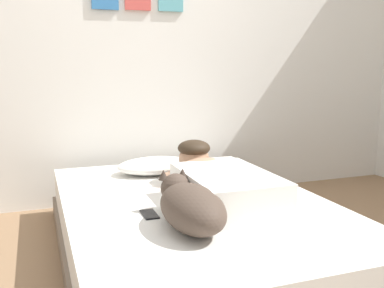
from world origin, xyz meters
The scene contains 8 objects.
ground_plane centered at (0.00, 0.00, 0.00)m, with size 13.35×13.35×0.00m, color #8C6B4C.
back_wall centered at (0.00, 1.38, 1.25)m, with size 4.68×0.12×2.50m.
bed centered at (0.02, 0.18, 0.16)m, with size 1.41×2.04×0.33m.
pillow centered at (-0.02, 0.82, 0.39)m, with size 0.52×0.32×0.11m, color white.
person_lying centered at (0.14, 0.15, 0.44)m, with size 0.43×0.92×0.27m.
dog centered at (-0.14, -0.21, 0.43)m, with size 0.26×0.57×0.21m.
coffee_cup centered at (0.22, 0.70, 0.37)m, with size 0.12×0.09×0.07m.
cell_phone centered at (-0.27, 0.02, 0.34)m, with size 0.07×0.14×0.01m, color black.
Camera 1 is at (-0.77, -1.98, 1.05)m, focal length 40.97 mm.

